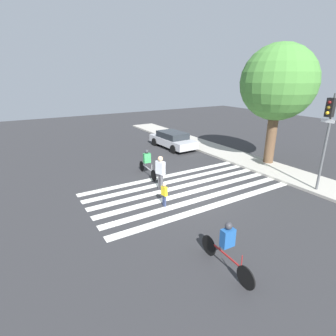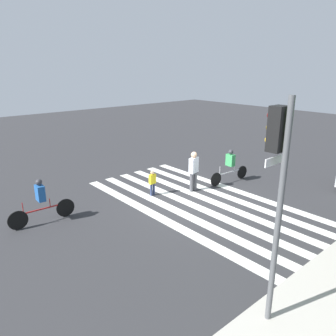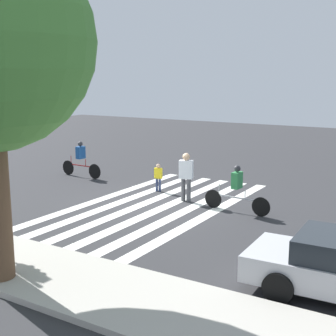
# 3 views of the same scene
# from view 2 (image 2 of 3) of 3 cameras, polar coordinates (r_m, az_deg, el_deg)

# --- Properties ---
(ground_plane) EXTENTS (60.00, 60.00, 0.00)m
(ground_plane) POSITION_cam_2_polar(r_m,az_deg,el_deg) (13.36, 5.71, -5.98)
(ground_plane) COLOR #2D2D30
(crosswalk_stripes) EXTENTS (4.68, 10.00, 0.01)m
(crosswalk_stripes) POSITION_cam_2_polar(r_m,az_deg,el_deg) (13.36, 5.71, -5.96)
(crosswalk_stripes) COLOR silver
(crosswalk_stripes) RESTS_ON ground_plane
(traffic_light) EXTENTS (0.60, 0.50, 4.80)m
(traffic_light) POSITION_cam_2_polar(r_m,az_deg,el_deg) (6.45, 18.51, -0.85)
(traffic_light) COLOR #515456
(traffic_light) RESTS_ON ground_plane
(pedestrian_adult_yellow_jacket) EXTENTS (0.53, 0.34, 1.78)m
(pedestrian_adult_yellow_jacket) POSITION_cam_2_polar(r_m,az_deg,el_deg) (14.20, 4.49, -0.19)
(pedestrian_adult_yellow_jacket) COLOR #4C4C51
(pedestrian_adult_yellow_jacket) RESTS_ON ground_plane
(pedestrian_adult_blue_shirt) EXTENTS (0.32, 0.17, 1.10)m
(pedestrian_adult_blue_shirt) POSITION_cam_2_polar(r_m,az_deg,el_deg) (13.80, -2.73, -2.36)
(pedestrian_adult_blue_shirt) COLOR navy
(pedestrian_adult_blue_shirt) RESTS_ON ground_plane
(cyclist_mid_street) EXTENTS (2.41, 0.42, 1.59)m
(cyclist_mid_street) POSITION_cam_2_polar(r_m,az_deg,el_deg) (15.56, 10.76, 0.58)
(cyclist_mid_street) COLOR black
(cyclist_mid_street) RESTS_ON ground_plane
(cyclist_far_lane) EXTENTS (2.31, 0.41, 1.62)m
(cyclist_far_lane) POSITION_cam_2_polar(r_m,az_deg,el_deg) (12.15, -21.26, -5.17)
(cyclist_far_lane) COLOR black
(cyclist_far_lane) RESTS_ON ground_plane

